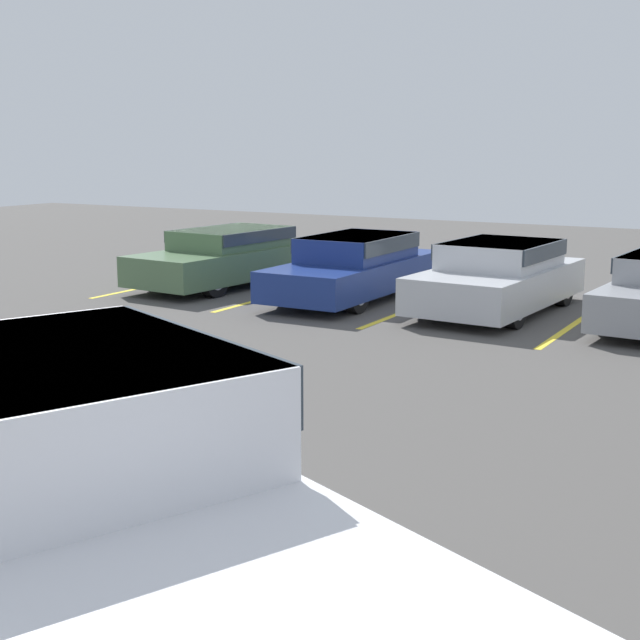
{
  "coord_description": "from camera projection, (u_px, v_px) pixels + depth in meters",
  "views": [
    {
      "loc": [
        4.84,
        -3.18,
        2.98
      ],
      "look_at": [
        -0.13,
        5.51,
        1.0
      ],
      "focal_mm": 50.0,
      "sensor_mm": 36.0,
      "label": 1
    }
  ],
  "objects": [
    {
      "name": "pickup_truck",
      "position": [
        77.0,
        530.0,
        4.83
      ],
      "size": [
        6.45,
        4.37,
        1.86
      ],
      "rotation": [
        0.0,
        0.0,
        -0.41
      ],
      "color": "silver",
      "rests_on": "ground_plane"
    },
    {
      "name": "parked_sedan_a",
      "position": [
        230.0,
        255.0,
        19.07
      ],
      "size": [
        2.16,
        4.9,
        1.21
      ],
      "rotation": [
        0.0,
        0.0,
        -1.65
      ],
      "color": "#4C6B47",
      "rests_on": "ground_plane"
    },
    {
      "name": "stall_stripe_c",
      "position": [
        422.0,
        304.0,
        16.82
      ],
      "size": [
        0.12,
        5.26,
        0.01
      ],
      "primitive_type": "cube",
      "color": "yellow",
      "rests_on": "ground_plane"
    },
    {
      "name": "stall_stripe_d",
      "position": [
        581.0,
        319.0,
        15.37
      ],
      "size": [
        0.12,
        5.26,
        0.01
      ],
      "primitive_type": "cube",
      "color": "yellow",
      "rests_on": "ground_plane"
    },
    {
      "name": "stall_stripe_b",
      "position": [
        289.0,
        292.0,
        18.26
      ],
      "size": [
        0.12,
        5.26,
        0.01
      ],
      "primitive_type": "cube",
      "color": "yellow",
      "rests_on": "ground_plane"
    },
    {
      "name": "parked_sedan_c",
      "position": [
        499.0,
        275.0,
        15.99
      ],
      "size": [
        2.09,
        4.4,
        1.27
      ],
      "rotation": [
        0.0,
        0.0,
        -1.63
      ],
      "color": "#B7BABF",
      "rests_on": "ground_plane"
    },
    {
      "name": "parked_sedan_b",
      "position": [
        356.0,
        265.0,
        17.39
      ],
      "size": [
        1.73,
        4.74,
        1.24
      ],
      "rotation": [
        0.0,
        0.0,
        -1.57
      ],
      "color": "navy",
      "rests_on": "ground_plane"
    },
    {
      "name": "stall_stripe_a",
      "position": [
        175.0,
        281.0,
        19.7
      ],
      "size": [
        0.12,
        5.26,
        0.01
      ],
      "primitive_type": "cube",
      "color": "yellow",
      "rests_on": "ground_plane"
    }
  ]
}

